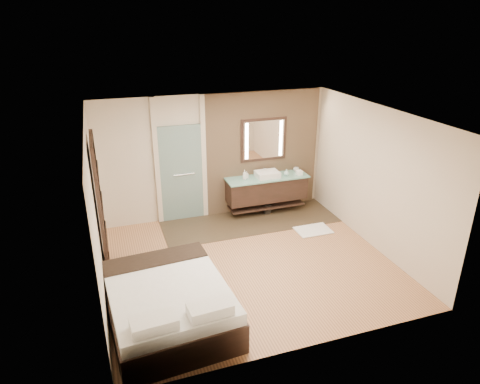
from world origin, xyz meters
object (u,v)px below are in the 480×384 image
object	(u,v)px
vanity	(267,189)
bed	(169,304)
mirror_unit	(264,140)
waste_bin	(267,209)

from	to	relation	value
vanity	bed	size ratio (longest dim) A/B	0.85
vanity	mirror_unit	size ratio (longest dim) A/B	1.75
mirror_unit	waste_bin	distance (m)	1.57
bed	waste_bin	size ratio (longest dim) A/B	9.64
vanity	mirror_unit	world-z (taller)	mirror_unit
mirror_unit	bed	world-z (taller)	mirror_unit
mirror_unit	waste_bin	size ratio (longest dim) A/B	4.70
bed	waste_bin	world-z (taller)	bed
mirror_unit	bed	size ratio (longest dim) A/B	0.49
mirror_unit	bed	bearing A→B (deg)	-129.68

